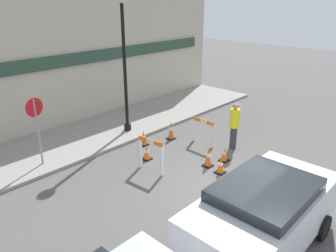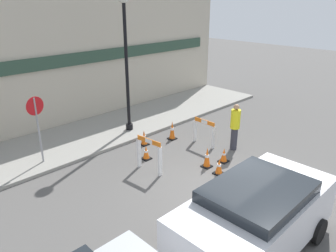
{
  "view_description": "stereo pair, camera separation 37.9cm",
  "coord_description": "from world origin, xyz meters",
  "px_view_note": "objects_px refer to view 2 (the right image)",
  "views": [
    {
      "loc": [
        -6.99,
        -4.32,
        5.18
      ],
      "look_at": [
        0.75,
        2.93,
        1.0
      ],
      "focal_mm": 35.0,
      "sensor_mm": 36.0,
      "label": 1
    },
    {
      "loc": [
        -6.73,
        -4.59,
        5.18
      ],
      "look_at": [
        0.75,
        2.93,
        1.0
      ],
      "focal_mm": 35.0,
      "sensor_mm": 36.0,
      "label": 2
    }
  ],
  "objects_px": {
    "streetlamp_post": "(126,45)",
    "parked_car_1": "(256,214)",
    "stop_sign": "(37,119)",
    "person_worker": "(235,125)"
  },
  "relations": [
    {
      "from": "streetlamp_post",
      "to": "parked_car_1",
      "type": "distance_m",
      "value": 8.03
    },
    {
      "from": "stop_sign",
      "to": "person_worker",
      "type": "xyz_separation_m",
      "value": [
        5.46,
        -3.76,
        -0.68
      ]
    },
    {
      "from": "stop_sign",
      "to": "parked_car_1",
      "type": "bearing_deg",
      "value": 92.54
    },
    {
      "from": "person_worker",
      "to": "streetlamp_post",
      "type": "bearing_deg",
      "value": -38.8
    },
    {
      "from": "streetlamp_post",
      "to": "parked_car_1",
      "type": "height_order",
      "value": "streetlamp_post"
    },
    {
      "from": "person_worker",
      "to": "parked_car_1",
      "type": "xyz_separation_m",
      "value": [
        -3.99,
        -3.25,
        -0.01
      ]
    },
    {
      "from": "streetlamp_post",
      "to": "person_worker",
      "type": "height_order",
      "value": "streetlamp_post"
    },
    {
      "from": "stop_sign",
      "to": "parked_car_1",
      "type": "height_order",
      "value": "stop_sign"
    },
    {
      "from": "stop_sign",
      "to": "person_worker",
      "type": "distance_m",
      "value": 6.66
    },
    {
      "from": "streetlamp_post",
      "to": "parked_car_1",
      "type": "bearing_deg",
      "value": -107.9
    }
  ]
}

